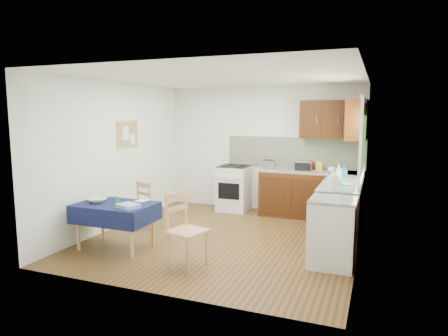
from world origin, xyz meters
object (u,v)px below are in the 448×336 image
at_px(sandwich_press, 304,165).
at_px(dish_rack, 339,183).
at_px(chair_far, 149,204).
at_px(kettle, 334,182).
at_px(toaster, 269,165).
at_px(dining_table, 115,211).
at_px(chair_near, 185,227).

height_order(sandwich_press, dish_rack, sandwich_press).
bearing_deg(chair_far, kettle, -164.37).
xyz_separation_m(toaster, kettle, (1.40, -1.79, 0.03)).
distance_m(dining_table, sandwich_press, 3.61).
xyz_separation_m(dining_table, chair_far, (-0.05, 1.00, -0.12)).
bearing_deg(kettle, toaster, 127.98).
bearing_deg(dining_table, sandwich_press, 40.38).
distance_m(toaster, dish_rack, 1.86).
height_order(toaster, sandwich_press, toaster).
bearing_deg(chair_near, chair_far, 62.42).
distance_m(dish_rack, kettle, 0.60).
relative_size(dish_rack, kettle, 1.39).
xyz_separation_m(dining_table, dish_rack, (2.98, 1.49, 0.36)).
bearing_deg(dish_rack, sandwich_press, 108.40).
xyz_separation_m(sandwich_press, dish_rack, (0.76, -1.32, -0.07)).
bearing_deg(chair_near, dining_table, 95.56).
bearing_deg(toaster, chair_far, -145.35).
xyz_separation_m(chair_near, toaster, (0.33, 2.93, 0.47)).
height_order(chair_far, sandwich_press, sandwich_press).
xyz_separation_m(dining_table, chair_near, (1.23, -0.23, -0.05)).
height_order(chair_near, dish_rack, dish_rack).
relative_size(toaster, dish_rack, 0.64).
bearing_deg(sandwich_press, kettle, -61.78).
relative_size(toaster, sandwich_press, 0.78).
distance_m(dining_table, toaster, 3.15).
relative_size(chair_far, toaster, 3.51).
xyz_separation_m(dining_table, kettle, (2.96, 0.90, 0.46)).
distance_m(toaster, kettle, 2.28).
distance_m(chair_near, toaster, 2.98).
bearing_deg(sandwich_press, dining_table, -121.26).
relative_size(chair_near, kettle, 3.60).
bearing_deg(kettle, chair_far, 178.18).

